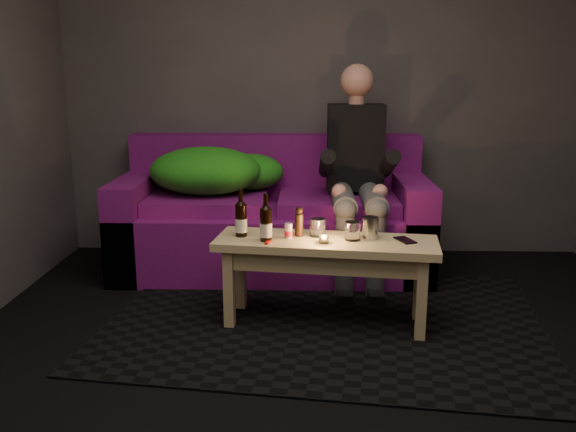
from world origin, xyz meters
The scene contains 17 objects.
floor centered at (0.00, 0.00, 0.00)m, with size 4.50×4.50×0.00m, color black.
room centered at (0.00, 0.47, 1.64)m, with size 4.50×4.50×4.50m.
rug centered at (-0.03, 0.83, 0.01)m, with size 2.46×1.79×0.01m, color black.
sofa centered at (-0.38, 1.82, 0.34)m, with size 2.19×0.98×0.94m.
green_blanket centered at (-0.81, 1.81, 0.71)m, with size 0.96×0.66×0.33m.
person centered at (0.20, 1.65, 0.76)m, with size 0.39×0.91×1.46m.
coffee_table centered at (-0.03, 0.78, 0.41)m, with size 1.27×0.55×0.50m.
beer_bottle_a centered at (-0.51, 0.83, 0.60)m, with size 0.07×0.07×0.27m.
beer_bottle_b centered at (-0.36, 0.74, 0.60)m, with size 0.07×0.07×0.27m.
salt_shaker centered at (-0.24, 0.79, 0.55)m, with size 0.04×0.04×0.09m, color silver.
pepper_mill centered at (-0.18, 0.85, 0.57)m, with size 0.05×0.05×0.13m, color black.
tumbler_back centered at (-0.08, 0.84, 0.55)m, with size 0.09×0.09×0.10m, color white.
tealight centered at (-0.04, 0.71, 0.52)m, with size 0.06×0.06×0.04m.
tumbler_front centered at (0.12, 0.77, 0.56)m, with size 0.08×0.08×0.10m, color white.
steel_cup centered at (0.22, 0.80, 0.56)m, with size 0.09×0.09×0.12m, color #A8AAAF.
smartphone centered at (0.41, 0.76, 0.51)m, with size 0.07×0.14×0.01m, color black.
red_lighter centered at (-0.35, 0.69, 0.51)m, with size 0.02×0.07×0.01m, color red.
Camera 1 is at (-0.14, -2.48, 1.43)m, focal length 38.00 mm.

